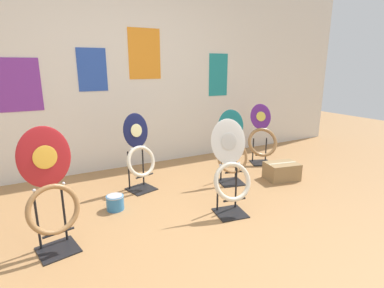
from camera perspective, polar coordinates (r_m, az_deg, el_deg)
name	(u,v)px	position (r m, az deg, el deg)	size (l,w,h in m)	color
ground_plane	(201,248)	(2.48, 1.63, -19.21)	(14.00, 14.00, 0.00)	#A37547
wall_back	(117,72)	(4.15, -14.12, 13.11)	(8.00, 0.07, 2.60)	silver
toilet_seat_display_crimson_swirl	(50,192)	(2.46, -25.36, -8.30)	(0.40, 0.33, 0.97)	black
toilet_seat_display_teal_sax	(232,151)	(3.59, 7.58, -1.26)	(0.41, 0.33, 0.89)	black
toilet_seat_display_navy_moon	(139,155)	(3.41, -9.98, -2.06)	(0.39, 0.34, 0.88)	black
toilet_seat_display_white_plain	(231,173)	(2.84, 7.42, -5.50)	(0.40, 0.34, 0.91)	black
toilet_seat_display_purple_note	(262,139)	(4.42, 13.20, 1.00)	(0.49, 0.45, 0.85)	black
paint_can	(115,202)	(3.10, -14.43, -10.66)	(0.17, 0.17, 0.15)	teal
storage_box	(282,171)	(3.92, 16.71, -4.97)	(0.44, 0.35, 0.21)	#93754C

